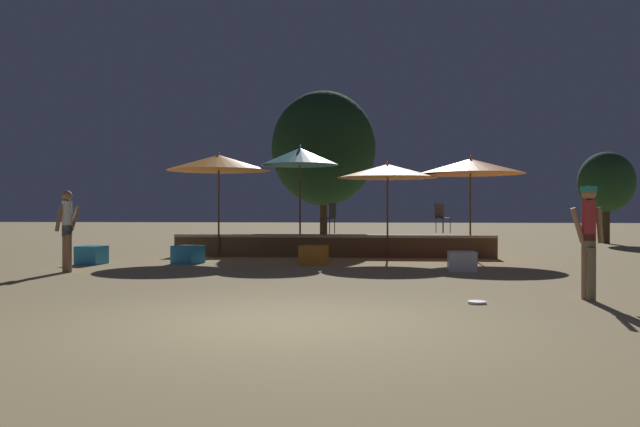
# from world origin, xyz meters

# --- Properties ---
(ground_plane) EXTENTS (120.00, 120.00, 0.00)m
(ground_plane) POSITION_xyz_m (0.00, 0.00, 0.00)
(ground_plane) COLOR tan
(wooden_deck) EXTENTS (9.08, 2.54, 0.64)m
(wooden_deck) POSITION_xyz_m (-0.06, 11.44, 0.28)
(wooden_deck) COLOR brown
(wooden_deck) RESTS_ON ground
(patio_umbrella_0) EXTENTS (2.22, 2.22, 3.18)m
(patio_umbrella_0) POSITION_xyz_m (-0.99, 10.37, 2.85)
(patio_umbrella_0) COLOR brown
(patio_umbrella_0) RESTS_ON ground
(patio_umbrella_1) EXTENTS (2.99, 2.99, 2.83)m
(patio_umbrella_1) POSITION_xyz_m (3.77, 10.37, 2.54)
(patio_umbrella_1) COLOR brown
(patio_umbrella_1) RESTS_ON ground
(patio_umbrella_2) EXTENTS (2.95, 2.95, 2.98)m
(patio_umbrella_2) POSITION_xyz_m (-3.29, 10.15, 2.67)
(patio_umbrella_2) COLOR brown
(patio_umbrella_2) RESTS_ON ground
(patio_umbrella_3) EXTENTS (2.79, 2.79, 2.68)m
(patio_umbrella_3) POSITION_xyz_m (1.47, 10.07, 2.41)
(patio_umbrella_3) COLOR brown
(patio_umbrella_3) RESTS_ON ground
(cube_seat_0) EXTENTS (0.62, 0.62, 0.43)m
(cube_seat_0) POSITION_xyz_m (3.02, 6.58, 0.21)
(cube_seat_0) COLOR white
(cube_seat_0) RESTS_ON ground
(cube_seat_1) EXTENTS (0.77, 0.77, 0.44)m
(cube_seat_1) POSITION_xyz_m (-3.52, 7.98, 0.22)
(cube_seat_1) COLOR #2D9EDB
(cube_seat_1) RESTS_ON ground
(cube_seat_2) EXTENTS (0.70, 0.70, 0.47)m
(cube_seat_2) POSITION_xyz_m (-0.36, 7.91, 0.23)
(cube_seat_2) COLOR orange
(cube_seat_2) RESTS_ON ground
(cube_seat_3) EXTENTS (0.66, 0.66, 0.44)m
(cube_seat_3) POSITION_xyz_m (-5.83, 7.58, 0.22)
(cube_seat_3) COLOR #2D9EDB
(cube_seat_3) RESTS_ON ground
(person_0) EXTENTS (0.51, 0.29, 1.69)m
(person_0) POSITION_xyz_m (4.28, 2.29, 0.94)
(person_0) COLOR #72664C
(person_0) RESTS_ON ground
(person_1) EXTENTS (0.42, 0.47, 1.75)m
(person_1) POSITION_xyz_m (-5.45, 5.60, 0.96)
(person_1) COLOR #997051
(person_1) RESTS_ON ground
(bistro_chair_0) EXTENTS (0.48, 0.48, 0.90)m
(bistro_chair_0) POSITION_xyz_m (3.14, 12.02, 1.18)
(bistro_chair_0) COLOR #47474C
(bistro_chair_0) RESTS_ON wooden_deck
(bistro_chair_1) EXTENTS (0.46, 0.46, 0.90)m
(bistro_chair_1) POSITION_xyz_m (-0.18, 11.09, 1.18)
(bistro_chair_1) COLOR #2D3338
(bistro_chair_1) RESTS_ON wooden_deck
(frisbee_disc) EXTENTS (0.26, 0.26, 0.03)m
(frisbee_disc) POSITION_xyz_m (2.58, 1.80, 0.02)
(frisbee_disc) COLOR white
(frisbee_disc) RESTS_ON ground
(background_tree_0) EXTENTS (3.94, 3.94, 5.84)m
(background_tree_0) POSITION_xyz_m (-0.82, 16.37, 3.67)
(background_tree_0) COLOR #3D2B1C
(background_tree_0) RESTS_ON ground
(background_tree_1) EXTENTS (2.18, 2.18, 3.66)m
(background_tree_1) POSITION_xyz_m (10.33, 18.59, 2.45)
(background_tree_1) COLOR #3D2B1C
(background_tree_1) RESTS_ON ground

